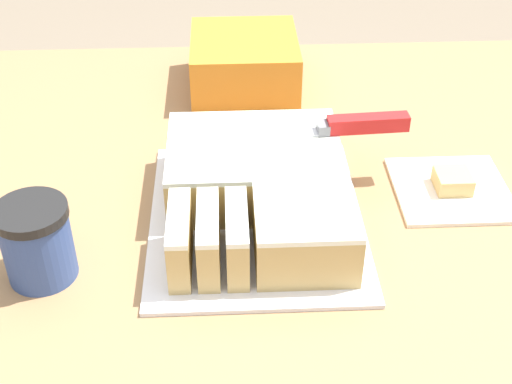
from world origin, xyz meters
TOP-DOWN VIEW (x-y plane):
  - cake_board at (-0.07, 0.00)m, footprint 0.28×0.34m
  - cake at (-0.07, 0.01)m, footprint 0.23×0.30m
  - knife at (0.05, 0.09)m, footprint 0.33×0.04m
  - coffee_cup at (-0.33, -0.09)m, footprint 0.09×0.09m
  - paper_napkin at (0.21, 0.05)m, footprint 0.16×0.16m
  - brownie at (0.21, 0.05)m, footprint 0.05×0.05m
  - storage_box at (-0.07, 0.38)m, footprint 0.18×0.19m

SIDE VIEW (x-z plane):
  - cake_board at x=-0.07m, z-range 0.91..0.92m
  - paper_napkin at x=0.21m, z-range 0.91..0.92m
  - brownie at x=0.21m, z-range 0.92..0.94m
  - cake at x=-0.07m, z-range 0.92..0.99m
  - storage_box at x=-0.07m, z-range 0.91..1.00m
  - coffee_cup at x=-0.33m, z-range 0.91..1.01m
  - knife at x=0.05m, z-range 0.99..1.01m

